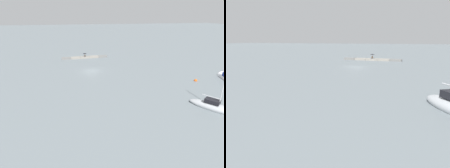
# 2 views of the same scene
# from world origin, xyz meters

# --- Properties ---
(ground_plane) EXTENTS (500.00, 500.00, 0.00)m
(ground_plane) POSITION_xyz_m (0.00, 0.00, 0.00)
(ground_plane) COLOR slate
(seawall_pier) EXTENTS (15.75, 1.98, 0.55)m
(seawall_pier) POSITION_xyz_m (0.00, -16.00, 0.28)
(seawall_pier) COLOR slate
(seawall_pier) RESTS_ON ground_plane
(person_seated_brown_left) EXTENTS (0.42, 0.62, 0.73)m
(person_seated_brown_left) POSITION_xyz_m (-0.04, -15.83, 0.80)
(person_seated_brown_left) COLOR #1E2333
(person_seated_brown_left) RESTS_ON seawall_pier
(umbrella_open_black) EXTENTS (1.28, 1.28, 1.28)m
(umbrella_open_black) POSITION_xyz_m (-0.05, -15.93, 1.66)
(umbrella_open_black) COLOR black
(umbrella_open_black) RESTS_ON seawall_pier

